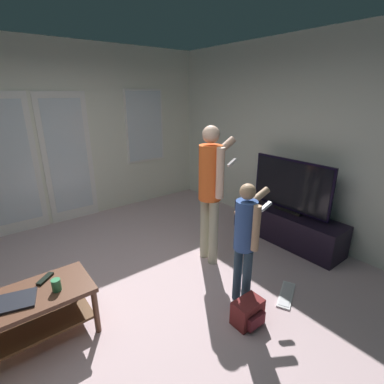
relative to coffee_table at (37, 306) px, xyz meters
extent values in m
cube|color=#C6A9AD|center=(0.73, -0.04, -0.35)|extent=(5.48, 4.99, 0.02)
cube|color=silver|center=(0.73, 2.43, 1.04)|extent=(5.48, 0.06, 2.74)
cube|color=white|center=(0.20, 2.39, 0.66)|extent=(0.74, 0.02, 2.06)
cube|color=silver|center=(0.20, 2.37, 0.71)|extent=(0.58, 0.01, 1.76)
cube|color=white|center=(1.00, 2.39, 0.66)|extent=(0.74, 0.02, 2.06)
cube|color=silver|center=(1.00, 2.37, 0.71)|extent=(0.58, 0.01, 1.76)
cube|color=white|center=(2.39, 2.39, 1.09)|extent=(0.75, 0.02, 1.28)
cube|color=silver|center=(2.39, 2.37, 1.09)|extent=(0.69, 0.01, 1.22)
cube|color=silver|center=(3.44, -0.04, 1.04)|extent=(0.06, 4.99, 2.74)
cube|color=brown|center=(0.00, 0.00, 0.11)|extent=(0.87, 0.50, 0.04)
cube|color=brown|center=(0.00, 0.00, -0.17)|extent=(0.79, 0.42, 0.02)
cylinder|color=brown|center=(0.40, -0.22, -0.12)|extent=(0.05, 0.05, 0.42)
cylinder|color=brown|center=(0.40, 0.22, -0.12)|extent=(0.05, 0.05, 0.42)
cube|color=black|center=(3.12, -0.24, -0.11)|extent=(0.46, 1.57, 0.44)
cube|color=black|center=(3.12, -1.01, -0.09)|extent=(0.38, 0.02, 0.25)
cube|color=black|center=(3.12, -0.24, 0.13)|extent=(0.08, 0.40, 0.04)
cube|color=black|center=(3.12, -0.24, 0.49)|extent=(0.04, 1.15, 0.69)
cube|color=black|center=(3.10, -0.24, 0.49)|extent=(0.00, 1.10, 0.64)
cylinder|color=#AAA689|center=(1.92, -0.03, 0.07)|extent=(0.11, 0.11, 0.81)
cylinder|color=#AAA689|center=(1.94, 0.15, 0.07)|extent=(0.11, 0.11, 0.81)
cylinder|color=orange|center=(1.93, 0.06, 0.80)|extent=(0.27, 0.27, 0.64)
sphere|color=beige|center=(1.93, 0.06, 1.23)|extent=(0.19, 0.19, 0.19)
cylinder|color=beige|center=(1.92, -0.12, 0.83)|extent=(0.09, 0.09, 0.57)
cylinder|color=beige|center=(2.18, 0.22, 0.97)|extent=(0.54, 0.13, 0.38)
cube|color=white|center=(2.42, 0.21, 0.82)|extent=(0.14, 0.05, 0.10)
cylinder|color=#2A3E50|center=(1.66, -0.79, -0.03)|extent=(0.09, 0.09, 0.61)
cylinder|color=#2A3E50|center=(1.68, -0.66, -0.03)|extent=(0.09, 0.09, 0.61)
cylinder|color=#365499|center=(1.67, -0.73, 0.52)|extent=(0.20, 0.20, 0.48)
sphere|color=tan|center=(1.67, -0.73, 0.84)|extent=(0.15, 0.15, 0.15)
cylinder|color=tan|center=(1.66, -0.86, 0.54)|extent=(0.07, 0.07, 0.43)
cylinder|color=tan|center=(1.88, -0.62, 0.67)|extent=(0.42, 0.11, 0.24)
cube|color=white|center=(2.07, -0.64, 0.58)|extent=(0.14, 0.06, 0.09)
cube|color=maroon|center=(1.52, -0.95, -0.22)|extent=(0.28, 0.18, 0.23)
cube|color=maroon|center=(1.52, -1.06, -0.25)|extent=(0.20, 0.04, 0.12)
cube|color=white|center=(2.12, -0.96, -0.33)|extent=(0.45, 0.31, 0.02)
cube|color=silver|center=(2.12, -0.96, -0.32)|extent=(0.40, 0.26, 0.00)
cube|color=black|center=(-0.15, -0.02, 0.14)|extent=(0.36, 0.31, 0.02)
cylinder|color=#348351|center=(0.16, -0.07, 0.18)|extent=(0.07, 0.07, 0.10)
cube|color=black|center=(0.11, 0.14, 0.14)|extent=(0.16, 0.15, 0.02)
camera|label=1|loc=(-0.15, -2.28, 1.66)|focal=26.57mm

